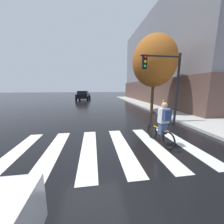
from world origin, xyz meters
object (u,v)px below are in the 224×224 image
at_px(sedan_mid, 83,95).
at_px(traffic_light_near, 165,77).
at_px(fire_hydrant, 164,104).
at_px(street_tree_near, 154,61).
at_px(cyclist, 162,124).

bearing_deg(sedan_mid, traffic_light_near, -70.42).
bearing_deg(sedan_mid, fire_hydrant, -51.57).
xyz_separation_m(traffic_light_near, street_tree_near, (0.86, 3.35, 1.50)).
height_order(cyclist, traffic_light_near, traffic_light_near).
bearing_deg(traffic_light_near, fire_hydrant, 59.61).
bearing_deg(street_tree_near, fire_hydrant, 41.59).
bearing_deg(sedan_mid, street_tree_near, -63.17).
distance_m(cyclist, street_tree_near, 7.56).
bearing_deg(fire_hydrant, traffic_light_near, -120.39).
relative_size(sedan_mid, street_tree_near, 0.76).
xyz_separation_m(fire_hydrant, street_tree_near, (-2.31, -2.05, 3.83)).
bearing_deg(traffic_light_near, cyclist, -119.80).
bearing_deg(fire_hydrant, cyclist, -120.19).
bearing_deg(cyclist, sedan_mid, 102.52).
distance_m(sedan_mid, street_tree_near, 15.70).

